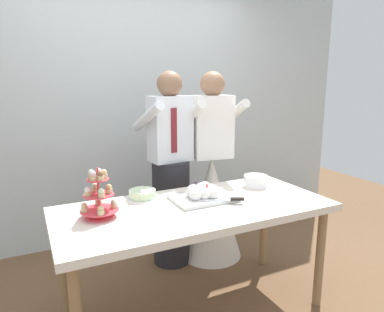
{
  "coord_description": "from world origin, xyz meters",
  "views": [
    {
      "loc": [
        -0.97,
        -1.93,
        1.57
      ],
      "look_at": [
        0.05,
        0.15,
        1.07
      ],
      "focal_mm": 32.52,
      "sensor_mm": 36.0,
      "label": 1
    }
  ],
  "objects_px": {
    "person_groom": "(171,180)",
    "person_bride": "(211,194)",
    "round_cake": "(142,195)",
    "plate_stack": "(256,181)",
    "dessert_table": "(195,216)",
    "cupcake_stand": "(99,197)",
    "main_cake_tray": "(203,194)"
  },
  "relations": [
    {
      "from": "main_cake_tray",
      "to": "person_groom",
      "type": "relative_size",
      "value": 0.26
    },
    {
      "from": "cupcake_stand",
      "to": "round_cake",
      "type": "distance_m",
      "value": 0.41
    },
    {
      "from": "plate_stack",
      "to": "person_groom",
      "type": "height_order",
      "value": "person_groom"
    },
    {
      "from": "main_cake_tray",
      "to": "person_groom",
      "type": "bearing_deg",
      "value": 88.05
    },
    {
      "from": "dessert_table",
      "to": "round_cake",
      "type": "bearing_deg",
      "value": 134.02
    },
    {
      "from": "plate_stack",
      "to": "round_cake",
      "type": "xyz_separation_m",
      "value": [
        -0.88,
        0.1,
        -0.01
      ]
    },
    {
      "from": "cupcake_stand",
      "to": "person_groom",
      "type": "bearing_deg",
      "value": 41.29
    },
    {
      "from": "round_cake",
      "to": "person_groom",
      "type": "relative_size",
      "value": 0.14
    },
    {
      "from": "main_cake_tray",
      "to": "round_cake",
      "type": "height_order",
      "value": "main_cake_tray"
    },
    {
      "from": "cupcake_stand",
      "to": "person_groom",
      "type": "xyz_separation_m",
      "value": [
        0.73,
        0.64,
        -0.16
      ]
    },
    {
      "from": "main_cake_tray",
      "to": "person_bride",
      "type": "distance_m",
      "value": 0.75
    },
    {
      "from": "dessert_table",
      "to": "cupcake_stand",
      "type": "distance_m",
      "value": 0.64
    },
    {
      "from": "person_bride",
      "to": "plate_stack",
      "type": "bearing_deg",
      "value": -76.45
    },
    {
      "from": "cupcake_stand",
      "to": "person_bride",
      "type": "distance_m",
      "value": 1.29
    },
    {
      "from": "main_cake_tray",
      "to": "person_bride",
      "type": "relative_size",
      "value": 0.26
    },
    {
      "from": "dessert_table",
      "to": "person_bride",
      "type": "xyz_separation_m",
      "value": [
        0.5,
        0.67,
        -0.12
      ]
    },
    {
      "from": "dessert_table",
      "to": "cupcake_stand",
      "type": "height_order",
      "value": "cupcake_stand"
    },
    {
      "from": "plate_stack",
      "to": "person_groom",
      "type": "distance_m",
      "value": 0.73
    },
    {
      "from": "plate_stack",
      "to": "round_cake",
      "type": "distance_m",
      "value": 0.89
    },
    {
      "from": "person_bride",
      "to": "cupcake_stand",
      "type": "bearing_deg",
      "value": -151.56
    },
    {
      "from": "dessert_table",
      "to": "cupcake_stand",
      "type": "bearing_deg",
      "value": 173.12
    },
    {
      "from": "dessert_table",
      "to": "plate_stack",
      "type": "height_order",
      "value": "plate_stack"
    },
    {
      "from": "plate_stack",
      "to": "person_bride",
      "type": "height_order",
      "value": "person_bride"
    },
    {
      "from": "cupcake_stand",
      "to": "main_cake_tray",
      "type": "bearing_deg",
      "value": 0.76
    },
    {
      "from": "dessert_table",
      "to": "plate_stack",
      "type": "distance_m",
      "value": 0.65
    },
    {
      "from": "dessert_table",
      "to": "plate_stack",
      "type": "bearing_deg",
      "value": 16.19
    },
    {
      "from": "main_cake_tray",
      "to": "person_groom",
      "type": "xyz_separation_m",
      "value": [
        0.02,
        0.63,
        -0.07
      ]
    },
    {
      "from": "main_cake_tray",
      "to": "person_groom",
      "type": "distance_m",
      "value": 0.63
    },
    {
      "from": "person_bride",
      "to": "dessert_table",
      "type": "bearing_deg",
      "value": -126.54
    },
    {
      "from": "dessert_table",
      "to": "cupcake_stand",
      "type": "xyz_separation_m",
      "value": [
        -0.6,
        0.07,
        0.2
      ]
    },
    {
      "from": "person_groom",
      "to": "person_bride",
      "type": "bearing_deg",
      "value": -6.44
    },
    {
      "from": "plate_stack",
      "to": "person_groom",
      "type": "bearing_deg",
      "value": 132.71
    }
  ]
}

